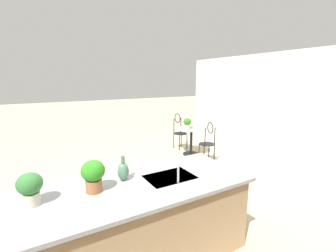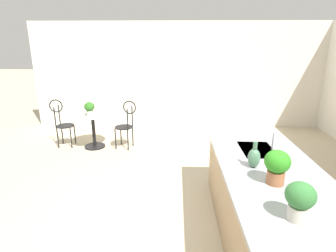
{
  "view_description": "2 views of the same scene",
  "coord_description": "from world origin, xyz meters",
  "px_view_note": "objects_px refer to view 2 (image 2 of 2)",
  "views": [
    {
      "loc": [
        1.06,
        3.04,
        2.04
      ],
      "look_at": [
        -1.21,
        -0.83,
        1.14
      ],
      "focal_mm": 24.83,
      "sensor_mm": 36.0,
      "label": 1
    },
    {
      "loc": [
        2.93,
        -0.17,
        2.2
      ],
      "look_at": [
        -1.52,
        -0.3,
        0.82
      ],
      "focal_mm": 29.18,
      "sensor_mm": 36.0,
      "label": 2
    }
  ],
  "objects_px": {
    "chair_by_island": "(126,122)",
    "potted_plant_counter_near": "(277,165)",
    "potted_plant_counter_far": "(300,199)",
    "potted_plant_on_table": "(89,108)",
    "bistro_table": "(93,127)",
    "vase_on_counter": "(254,157)",
    "chair_near_window": "(62,121)"
  },
  "relations": [
    {
      "from": "chair_by_island",
      "to": "potted_plant_counter_near",
      "type": "distance_m",
      "value": 3.79
    },
    {
      "from": "bistro_table",
      "to": "chair_near_window",
      "type": "relative_size",
      "value": 0.77
    },
    {
      "from": "chair_by_island",
      "to": "vase_on_counter",
      "type": "relative_size",
      "value": 3.62
    },
    {
      "from": "potted_plant_counter_near",
      "to": "potted_plant_counter_far",
      "type": "height_order",
      "value": "potted_plant_counter_near"
    },
    {
      "from": "chair_near_window",
      "to": "bistro_table",
      "type": "bearing_deg",
      "value": 85.27
    },
    {
      "from": "chair_near_window",
      "to": "potted_plant_counter_near",
      "type": "relative_size",
      "value": 3.13
    },
    {
      "from": "potted_plant_counter_far",
      "to": "chair_by_island",
      "type": "bearing_deg",
      "value": -152.16
    },
    {
      "from": "potted_plant_counter_far",
      "to": "potted_plant_counter_near",
      "type": "bearing_deg",
      "value": 177.53
    },
    {
      "from": "chair_by_island",
      "to": "potted_plant_counter_near",
      "type": "xyz_separation_m",
      "value": [
        3.18,
        1.99,
        0.54
      ]
    },
    {
      "from": "potted_plant_on_table",
      "to": "chair_by_island",
      "type": "bearing_deg",
      "value": 100.18
    },
    {
      "from": "potted_plant_on_table",
      "to": "potted_plant_counter_far",
      "type": "bearing_deg",
      "value": 36.7
    },
    {
      "from": "potted_plant_counter_far",
      "to": "vase_on_counter",
      "type": "distance_m",
      "value": 0.91
    },
    {
      "from": "chair_near_window",
      "to": "chair_by_island",
      "type": "relative_size",
      "value": 1.0
    },
    {
      "from": "potted_plant_on_table",
      "to": "vase_on_counter",
      "type": "xyz_separation_m",
      "value": [
        2.7,
        2.6,
        0.13
      ]
    },
    {
      "from": "potted_plant_on_table",
      "to": "potted_plant_counter_near",
      "type": "bearing_deg",
      "value": 41.59
    },
    {
      "from": "chair_near_window",
      "to": "potted_plant_on_table",
      "type": "bearing_deg",
      "value": 73.96
    },
    {
      "from": "chair_by_island",
      "to": "potted_plant_counter_near",
      "type": "bearing_deg",
      "value": 32.09
    },
    {
      "from": "chair_near_window",
      "to": "potted_plant_counter_near",
      "type": "height_order",
      "value": "potted_plant_counter_near"
    },
    {
      "from": "bistro_table",
      "to": "chair_by_island",
      "type": "distance_m",
      "value": 0.72
    },
    {
      "from": "potted_plant_on_table",
      "to": "potted_plant_counter_near",
      "type": "xyz_separation_m",
      "value": [
        3.05,
        2.71,
        0.21
      ]
    },
    {
      "from": "bistro_table",
      "to": "chair_near_window",
      "type": "xyz_separation_m",
      "value": [
        -0.06,
        -0.69,
        0.13
      ]
    },
    {
      "from": "chair_near_window",
      "to": "potted_plant_on_table",
      "type": "relative_size",
      "value": 3.61
    },
    {
      "from": "potted_plant_counter_far",
      "to": "vase_on_counter",
      "type": "bearing_deg",
      "value": -174.58
    },
    {
      "from": "potted_plant_on_table",
      "to": "potted_plant_counter_far",
      "type": "height_order",
      "value": "potted_plant_counter_far"
    },
    {
      "from": "chair_by_island",
      "to": "potted_plant_counter_near",
      "type": "relative_size",
      "value": 3.13
    },
    {
      "from": "chair_near_window",
      "to": "chair_by_island",
      "type": "bearing_deg",
      "value": 87.19
    },
    {
      "from": "chair_near_window",
      "to": "chair_by_island",
      "type": "distance_m",
      "value": 1.4
    },
    {
      "from": "chair_near_window",
      "to": "chair_by_island",
      "type": "xyz_separation_m",
      "value": [
        0.07,
        1.4,
        0.0
      ]
    },
    {
      "from": "chair_by_island",
      "to": "potted_plant_counter_far",
      "type": "xyz_separation_m",
      "value": [
        3.73,
        1.97,
        0.52
      ]
    },
    {
      "from": "potted_plant_on_table",
      "to": "potted_plant_counter_near",
      "type": "height_order",
      "value": "potted_plant_counter_near"
    },
    {
      "from": "chair_by_island",
      "to": "bistro_table",
      "type": "bearing_deg",
      "value": -90.95
    },
    {
      "from": "bistro_table",
      "to": "potted_plant_on_table",
      "type": "relative_size",
      "value": 2.77
    }
  ]
}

